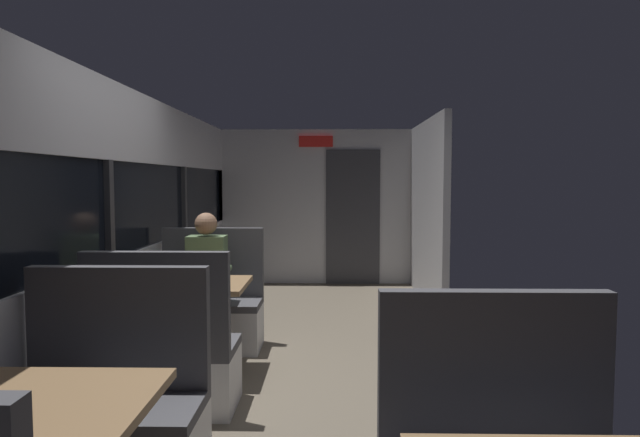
# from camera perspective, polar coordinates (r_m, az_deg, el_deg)

# --- Properties ---
(ground_plane) EXTENTS (3.30, 9.20, 0.02)m
(ground_plane) POSITION_cam_1_polar(r_m,az_deg,el_deg) (4.36, -1.95, -17.00)
(ground_plane) COLOR #665B4C
(carriage_window_panel_left) EXTENTS (0.09, 8.48, 2.30)m
(carriage_window_panel_left) POSITION_cam_1_polar(r_m,az_deg,el_deg) (4.42, -21.14, -2.03)
(carriage_window_panel_left) COLOR #B2B2B7
(carriage_window_panel_left) RESTS_ON ground_plane
(carriage_end_bulkhead) EXTENTS (2.90, 0.11, 2.30)m
(carriage_end_bulkhead) POSITION_cam_1_polar(r_m,az_deg,el_deg) (8.27, -0.00, 1.12)
(carriage_end_bulkhead) COLOR #B2B2B7
(carriage_end_bulkhead) RESTS_ON ground_plane
(carriage_aisle_panel_right) EXTENTS (0.08, 2.40, 2.30)m
(carriage_aisle_panel_right) POSITION_cam_1_polar(r_m,az_deg,el_deg) (7.18, 10.97, 0.71)
(carriage_aisle_panel_right) COLOR #B2B2B7
(carriage_aisle_panel_right) RESTS_ON ground_plane
(dining_table_near_window) EXTENTS (0.90, 0.70, 0.74)m
(dining_table_near_window) POSITION_cam_1_polar(r_m,az_deg,el_deg) (2.45, -27.67, -18.36)
(dining_table_near_window) COLOR #9E9EA3
(dining_table_near_window) RESTS_ON ground_plane
(bench_near_window_facing_entry) EXTENTS (0.95, 0.50, 1.10)m
(bench_near_window_facing_entry) POSITION_cam_1_polar(r_m,az_deg,el_deg) (3.15, -20.98, -19.16)
(bench_near_window_facing_entry) COLOR silver
(bench_near_window_facing_entry) RESTS_ON ground_plane
(dining_table_mid_window) EXTENTS (0.90, 0.70, 0.74)m
(dining_table_mid_window) POSITION_cam_1_polar(r_m,az_deg,el_deg) (4.55, -13.23, -7.68)
(dining_table_mid_window) COLOR #9E9EA3
(dining_table_mid_window) RESTS_ON ground_plane
(bench_mid_window_facing_end) EXTENTS (0.95, 0.50, 1.10)m
(bench_mid_window_facing_end) POSITION_cam_1_polar(r_m,az_deg,el_deg) (3.98, -15.73, -14.07)
(bench_mid_window_facing_end) COLOR silver
(bench_mid_window_facing_end) RESTS_ON ground_plane
(bench_mid_window_facing_entry) EXTENTS (0.95, 0.50, 1.10)m
(bench_mid_window_facing_entry) POSITION_cam_1_polar(r_m,az_deg,el_deg) (5.28, -11.27, -9.48)
(bench_mid_window_facing_entry) COLOR silver
(bench_mid_window_facing_entry) RESTS_ON ground_plane
(seated_passenger) EXTENTS (0.47, 0.55, 1.26)m
(seated_passenger) POSITION_cam_1_polar(r_m,az_deg,el_deg) (5.17, -11.48, -7.41)
(seated_passenger) COLOR #26262D
(seated_passenger) RESTS_ON ground_plane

